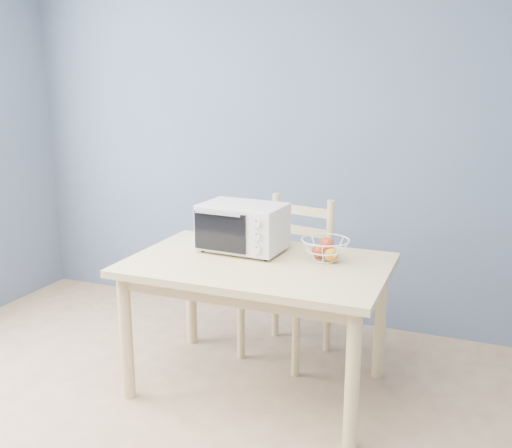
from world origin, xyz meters
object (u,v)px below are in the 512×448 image
at_px(dining_table, 258,279).
at_px(toaster_oven, 240,226).
at_px(dining_chair, 289,279).
at_px(fruit_basket, 326,249).

distance_m(dining_table, toaster_oven, 0.34).
relative_size(toaster_oven, dining_chair, 0.49).
bearing_deg(fruit_basket, dining_chair, 133.51).
distance_m(dining_table, fruit_basket, 0.41).
height_order(toaster_oven, dining_chair, toaster_oven).
distance_m(fruit_basket, dining_chair, 0.56).
height_order(toaster_oven, fruit_basket, toaster_oven).
xyz_separation_m(fruit_basket, dining_chair, (-0.32, 0.33, -0.33)).
height_order(dining_table, fruit_basket, fruit_basket).
xyz_separation_m(toaster_oven, fruit_basket, (0.51, -0.01, -0.08)).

